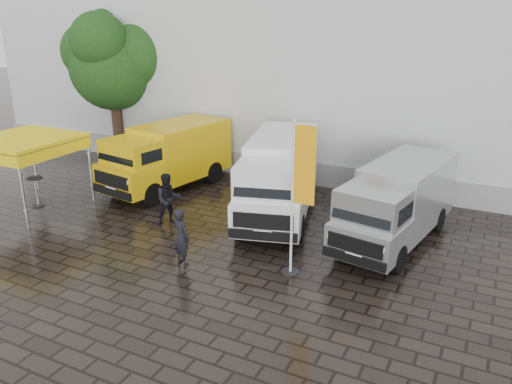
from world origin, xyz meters
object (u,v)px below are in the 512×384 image
(cocktail_table, at_px, (36,192))
(van_yellow, at_px, (167,158))
(person_front, at_px, (181,237))
(flagpole, at_px, (299,192))
(person_tent, at_px, (168,199))
(van_white, at_px, (279,179))
(canopy_tent, at_px, (22,142))
(van_silver, at_px, (396,205))

(cocktail_table, bearing_deg, van_yellow, 50.47)
(van_yellow, relative_size, person_front, 3.32)
(flagpole, relative_size, cocktail_table, 3.93)
(flagpole, height_order, person_tent, flagpole)
(van_white, xyz_separation_m, person_tent, (-3.13, -2.44, -0.50))
(canopy_tent, distance_m, person_front, 8.13)
(person_front, bearing_deg, person_tent, -28.17)
(cocktail_table, bearing_deg, person_front, -10.72)
(cocktail_table, relative_size, person_tent, 0.62)
(van_silver, distance_m, person_tent, 7.66)
(van_white, relative_size, person_tent, 3.55)
(person_front, bearing_deg, van_yellow, -31.57)
(flagpole, distance_m, cocktail_table, 11.14)
(canopy_tent, bearing_deg, person_tent, 10.11)
(person_front, xyz_separation_m, person_tent, (-2.13, 2.31, 0.05))
(canopy_tent, bearing_deg, van_white, 21.36)
(canopy_tent, bearing_deg, flagpole, -1.87)
(canopy_tent, bearing_deg, van_silver, 13.09)
(van_silver, bearing_deg, flagpole, -110.59)
(van_silver, bearing_deg, van_yellow, -176.62)
(van_silver, xyz_separation_m, flagpole, (-2.00, -3.41, 1.20))
(van_yellow, distance_m, van_white, 5.48)
(van_yellow, height_order, flagpole, flagpole)
(van_white, relative_size, person_front, 3.75)
(van_yellow, relative_size, canopy_tent, 1.73)
(cocktail_table, bearing_deg, van_white, 20.69)
(flagpole, height_order, cocktail_table, flagpole)
(cocktail_table, bearing_deg, van_silver, 12.51)
(van_silver, xyz_separation_m, canopy_tent, (-13.09, -3.04, 1.30))
(van_silver, distance_m, flagpole, 4.13)
(canopy_tent, bearing_deg, van_yellow, 50.55)
(person_tent, bearing_deg, flagpole, -61.91)
(van_white, height_order, canopy_tent, van_white)
(van_white, bearing_deg, cocktail_table, -174.86)
(flagpole, height_order, person_front, flagpole)
(cocktail_table, height_order, person_tent, person_tent)
(van_silver, bearing_deg, person_tent, -154.85)
(van_yellow, bearing_deg, cocktail_table, -119.87)
(person_front, bearing_deg, canopy_tent, 9.79)
(van_yellow, distance_m, canopy_tent, 5.50)
(van_yellow, distance_m, cocktail_table, 5.20)
(person_front, bearing_deg, van_white, -82.68)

